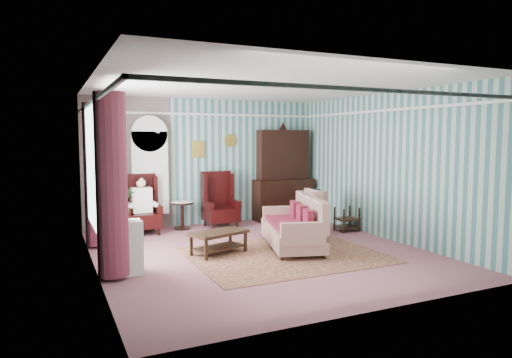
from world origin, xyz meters
name	(u,v)px	position (x,y,z in m)	size (l,w,h in m)	color
floor	(261,253)	(0.00, 0.00, 0.00)	(6.00, 6.00, 0.00)	#93555A
room_shell	(224,138)	(-0.62, 0.18, 2.01)	(5.53, 6.02, 2.91)	#3A6969
bookcase	(150,179)	(-1.35, 2.84, 1.12)	(0.80, 0.28, 2.24)	white
dresser_hutch	(284,172)	(1.90, 2.72, 1.18)	(1.50, 0.56, 2.36)	black
wingback_left	(142,204)	(-1.60, 2.45, 0.62)	(0.76, 0.80, 1.25)	black
wingback_right	(221,200)	(0.15, 2.45, 0.62)	(0.76, 0.80, 1.25)	black
seated_woman	(142,206)	(-1.60, 2.45, 0.59)	(0.44, 0.40, 1.18)	beige
round_side_table	(182,216)	(-0.70, 2.60, 0.30)	(0.50, 0.50, 0.60)	black
nest_table	(347,219)	(2.47, 0.90, 0.27)	(0.45, 0.38, 0.54)	black
plant_stand	(123,248)	(-2.40, -0.30, 0.40)	(0.55, 0.35, 0.80)	white
rug	(284,254)	(0.30, -0.30, 0.01)	(3.20, 2.60, 0.01)	#52211B
sofa	(292,221)	(0.66, 0.08, 0.51)	(1.91, 0.96, 1.01)	beige
floral_armchair	(304,214)	(1.43, 0.96, 0.43)	(0.77, 0.77, 0.87)	beige
coffee_table	(219,243)	(-0.71, 0.22, 0.20)	(0.99, 0.52, 0.40)	black
potted_plant_a	(121,206)	(-2.41, -0.36, 1.03)	(0.41, 0.35, 0.45)	#16471A
potted_plant_b	(123,204)	(-2.36, -0.22, 1.04)	(0.26, 0.21, 0.48)	#28571B
potted_plant_c	(119,206)	(-2.43, -0.28, 1.02)	(0.24, 0.24, 0.43)	#1A4C18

